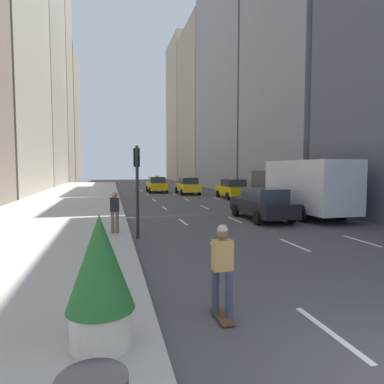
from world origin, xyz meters
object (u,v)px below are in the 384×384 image
at_px(taxi_third, 157,184).
at_px(sedan_black_near, 262,204).
at_px(taxi_lead, 233,189).
at_px(pedestrian_mid_block, 115,210).
at_px(box_truck, 299,186).
at_px(skateboarder, 222,267).
at_px(taxi_second, 188,186).
at_px(planter_with_shrub, 100,279).
at_px(traffic_light_pole, 137,177).

xyz_separation_m(taxi_third, sedan_black_near, (2.80, -21.09, -0.02)).
distance_m(taxi_lead, pedestrian_mid_block, 18.10).
height_order(box_truck, skateboarder, box_truck).
distance_m(skateboarder, pedestrian_mid_block, 8.27).
distance_m(taxi_second, box_truck, 16.99).
distance_m(sedan_black_near, planter_with_shrub, 13.95).
relative_size(taxi_third, skateboarder, 2.52).
bearing_deg(planter_with_shrub, taxi_second, 74.89).
xyz_separation_m(taxi_second, skateboarder, (-5.80, -28.56, 0.08)).
bearing_deg(taxi_third, taxi_lead, -57.95).
height_order(taxi_third, sedan_black_near, taxi_third).
height_order(sedan_black_near, planter_with_shrub, planter_with_shrub).
relative_size(planter_with_shrub, traffic_light_pole, 0.54).
distance_m(taxi_second, pedestrian_mid_block, 21.86).
xyz_separation_m(taxi_second, planter_with_shrub, (-7.91, -29.31, 0.27)).
bearing_deg(traffic_light_pole, taxi_lead, 58.02).
distance_m(taxi_second, traffic_light_pole, 22.09).
bearing_deg(sedan_black_near, taxi_lead, 77.01).
distance_m(taxi_third, pedestrian_mid_block, 24.24).
bearing_deg(planter_with_shrub, skateboarder, 19.45).
height_order(skateboarder, pedestrian_mid_block, pedestrian_mid_block).
height_order(planter_with_shrub, traffic_light_pole, traffic_light_pole).
bearing_deg(box_truck, taxi_lead, 90.00).
bearing_deg(taxi_second, traffic_light_pole, -107.84).
height_order(taxi_second, pedestrian_mid_block, taxi_second).
relative_size(box_truck, planter_with_shrub, 4.31).
xyz_separation_m(taxi_second, pedestrian_mid_block, (-7.61, -20.49, 0.19)).
bearing_deg(traffic_light_pole, taxi_second, 72.16).
height_order(taxi_second, planter_with_shrub, planter_with_shrub).
height_order(skateboarder, traffic_light_pole, traffic_light_pole).
distance_m(taxi_second, planter_with_shrub, 30.36).
bearing_deg(pedestrian_mid_block, taxi_second, 69.63).
xyz_separation_m(taxi_lead, taxi_second, (-2.80, 5.68, 0.00)).
height_order(taxi_second, traffic_light_pole, traffic_light_pole).
height_order(taxi_second, box_truck, box_truck).
height_order(taxi_second, skateboarder, taxi_second).
xyz_separation_m(skateboarder, pedestrian_mid_block, (-1.81, 8.07, 0.10)).
bearing_deg(planter_with_shrub, taxi_lead, 65.61).
relative_size(sedan_black_near, box_truck, 0.58).
distance_m(taxi_lead, skateboarder, 24.44).
xyz_separation_m(planter_with_shrub, pedestrian_mid_block, (0.31, 8.82, -0.09)).
height_order(taxi_third, traffic_light_pole, traffic_light_pole).
bearing_deg(skateboarder, box_truck, 53.97).
relative_size(taxi_lead, planter_with_shrub, 2.26).
relative_size(sedan_black_near, planter_with_shrub, 2.50).
bearing_deg(skateboarder, pedestrian_mid_block, 102.64).
bearing_deg(taxi_third, box_truck, -74.36).
bearing_deg(taxi_lead, taxi_second, 116.24).
xyz_separation_m(pedestrian_mid_block, traffic_light_pole, (0.86, -0.48, 1.34)).
bearing_deg(box_truck, planter_with_shrub, -130.45).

